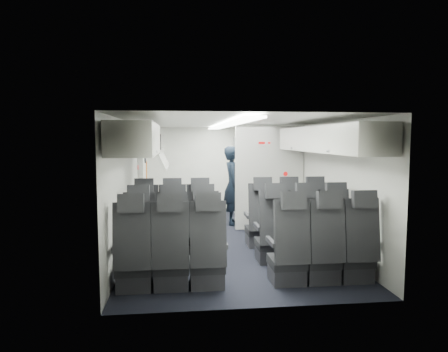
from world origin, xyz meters
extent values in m
cube|color=black|center=(0.00, 0.00, -0.01)|extent=(3.40, 6.00, 0.01)
cube|color=white|center=(0.00, 0.00, 2.15)|extent=(3.40, 6.00, 0.01)
cube|color=silver|center=(0.00, 3.00, 1.07)|extent=(3.40, 0.01, 2.15)
cube|color=silver|center=(0.00, -3.00, 1.07)|extent=(3.40, 0.01, 2.15)
cube|color=silver|center=(-1.70, 0.00, 1.07)|extent=(0.01, 6.00, 2.15)
cube|color=silver|center=(1.70, 0.00, 1.07)|extent=(0.01, 6.00, 2.15)
cube|color=white|center=(0.00, 0.00, 2.11)|extent=(0.25, 5.52, 0.03)
cube|color=#262729|center=(-1.42, -0.45, 0.27)|extent=(0.44, 0.46, 0.12)
cube|color=#2D2D33|center=(-1.42, -0.45, 0.11)|extent=(0.42, 0.42, 0.22)
cube|color=#262729|center=(-1.42, -0.67, 0.72)|extent=(0.44, 0.20, 0.80)
cube|color=#262729|center=(-1.42, -0.72, 1.12)|extent=(0.30, 0.12, 0.23)
cube|color=#2D2D33|center=(-1.64, -0.48, 0.55)|extent=(0.05, 0.40, 0.06)
cube|color=#2D2D33|center=(-1.20, -0.48, 0.55)|extent=(0.05, 0.40, 0.06)
cube|color=#262729|center=(-0.97, -0.45, 0.27)|extent=(0.44, 0.46, 0.12)
cube|color=#2D2D33|center=(-0.97, -0.45, 0.11)|extent=(0.42, 0.42, 0.22)
cube|color=#262729|center=(-0.97, -0.67, 0.72)|extent=(0.44, 0.20, 0.80)
cube|color=#262729|center=(-0.97, -0.72, 1.12)|extent=(0.30, 0.12, 0.23)
cube|color=#2D2D33|center=(-1.19, -0.48, 0.55)|extent=(0.05, 0.40, 0.06)
cube|color=#2D2D33|center=(-0.75, -0.48, 0.55)|extent=(0.05, 0.40, 0.06)
cube|color=#262729|center=(-0.52, -0.45, 0.27)|extent=(0.44, 0.46, 0.12)
cube|color=#2D2D33|center=(-0.52, -0.45, 0.11)|extent=(0.42, 0.42, 0.22)
cube|color=#262729|center=(-0.52, -0.67, 0.72)|extent=(0.44, 0.20, 0.80)
cube|color=#262729|center=(-0.52, -0.72, 1.12)|extent=(0.30, 0.12, 0.23)
cube|color=#2D2D33|center=(-0.74, -0.48, 0.55)|extent=(0.05, 0.40, 0.06)
cube|color=#2D2D33|center=(-0.30, -0.48, 0.55)|extent=(0.05, 0.40, 0.06)
cube|color=#262729|center=(0.52, -0.45, 0.27)|extent=(0.44, 0.46, 0.12)
cube|color=#2D2D33|center=(0.52, -0.45, 0.11)|extent=(0.42, 0.42, 0.22)
cube|color=#262729|center=(0.52, -0.67, 0.72)|extent=(0.44, 0.20, 0.80)
cube|color=#262729|center=(0.52, -0.72, 1.12)|extent=(0.30, 0.12, 0.23)
cube|color=#2D2D33|center=(0.30, -0.48, 0.55)|extent=(0.05, 0.40, 0.06)
cube|color=#2D2D33|center=(0.74, -0.48, 0.55)|extent=(0.05, 0.40, 0.06)
cube|color=#262729|center=(0.97, -0.45, 0.27)|extent=(0.44, 0.46, 0.12)
cube|color=#2D2D33|center=(0.97, -0.45, 0.11)|extent=(0.42, 0.42, 0.22)
cube|color=#262729|center=(0.97, -0.67, 0.72)|extent=(0.44, 0.20, 0.80)
cube|color=#262729|center=(0.97, -0.72, 1.12)|extent=(0.30, 0.12, 0.23)
cube|color=#2D2D33|center=(0.75, -0.48, 0.55)|extent=(0.05, 0.40, 0.06)
cube|color=#2D2D33|center=(1.19, -0.48, 0.55)|extent=(0.05, 0.40, 0.06)
cube|color=#262729|center=(1.42, -0.45, 0.27)|extent=(0.44, 0.46, 0.12)
cube|color=#2D2D33|center=(1.42, -0.45, 0.11)|extent=(0.42, 0.42, 0.22)
cube|color=#262729|center=(1.42, -0.67, 0.72)|extent=(0.44, 0.20, 0.80)
cube|color=#262729|center=(1.42, -0.72, 1.12)|extent=(0.30, 0.12, 0.23)
cube|color=#2D2D33|center=(1.20, -0.48, 0.55)|extent=(0.05, 0.40, 0.06)
cube|color=#2D2D33|center=(1.64, -0.48, 0.55)|extent=(0.05, 0.40, 0.06)
cube|color=#262729|center=(-1.42, -1.35, 0.27)|extent=(0.44, 0.46, 0.12)
cube|color=#2D2D33|center=(-1.42, -1.35, 0.11)|extent=(0.42, 0.42, 0.22)
cube|color=#262729|center=(-1.42, -1.57, 0.72)|extent=(0.44, 0.20, 0.80)
cube|color=#262729|center=(-1.42, -1.62, 1.12)|extent=(0.30, 0.12, 0.23)
cube|color=#2D2D33|center=(-1.64, -1.38, 0.55)|extent=(0.05, 0.40, 0.06)
cube|color=#2D2D33|center=(-1.20, -1.38, 0.55)|extent=(0.05, 0.40, 0.06)
cube|color=#262729|center=(-0.97, -1.35, 0.27)|extent=(0.44, 0.46, 0.12)
cube|color=#2D2D33|center=(-0.97, -1.35, 0.11)|extent=(0.42, 0.42, 0.22)
cube|color=#262729|center=(-0.97, -1.57, 0.72)|extent=(0.44, 0.20, 0.80)
cube|color=#262729|center=(-0.97, -1.62, 1.12)|extent=(0.30, 0.12, 0.23)
cube|color=#2D2D33|center=(-1.19, -1.38, 0.55)|extent=(0.05, 0.40, 0.06)
cube|color=#2D2D33|center=(-0.75, -1.38, 0.55)|extent=(0.05, 0.40, 0.06)
cube|color=#262729|center=(-0.52, -1.35, 0.27)|extent=(0.44, 0.46, 0.12)
cube|color=#2D2D33|center=(-0.52, -1.35, 0.11)|extent=(0.42, 0.42, 0.22)
cube|color=#262729|center=(-0.52, -1.57, 0.72)|extent=(0.44, 0.20, 0.80)
cube|color=#262729|center=(-0.52, -1.62, 1.12)|extent=(0.30, 0.12, 0.23)
cube|color=#2D2D33|center=(-0.74, -1.38, 0.55)|extent=(0.05, 0.40, 0.06)
cube|color=#2D2D33|center=(-0.30, -1.38, 0.55)|extent=(0.05, 0.40, 0.06)
cube|color=#262729|center=(0.52, -1.35, 0.27)|extent=(0.44, 0.46, 0.12)
cube|color=#2D2D33|center=(0.52, -1.35, 0.11)|extent=(0.42, 0.42, 0.22)
cube|color=#262729|center=(0.52, -1.57, 0.72)|extent=(0.44, 0.20, 0.80)
cube|color=#262729|center=(0.52, -1.62, 1.12)|extent=(0.30, 0.12, 0.23)
cube|color=#2D2D33|center=(0.30, -1.38, 0.55)|extent=(0.05, 0.40, 0.06)
cube|color=#2D2D33|center=(0.74, -1.38, 0.55)|extent=(0.05, 0.40, 0.06)
cube|color=#262729|center=(0.97, -1.35, 0.27)|extent=(0.44, 0.46, 0.12)
cube|color=#2D2D33|center=(0.97, -1.35, 0.11)|extent=(0.42, 0.42, 0.22)
cube|color=#262729|center=(0.97, -1.57, 0.72)|extent=(0.44, 0.20, 0.80)
cube|color=#262729|center=(0.97, -1.62, 1.12)|extent=(0.30, 0.12, 0.23)
cube|color=#2D2D33|center=(0.75, -1.38, 0.55)|extent=(0.05, 0.40, 0.06)
cube|color=#2D2D33|center=(1.19, -1.38, 0.55)|extent=(0.05, 0.40, 0.06)
cube|color=#262729|center=(1.42, -1.35, 0.27)|extent=(0.44, 0.46, 0.12)
cube|color=#2D2D33|center=(1.42, -1.35, 0.11)|extent=(0.42, 0.42, 0.22)
cube|color=#262729|center=(1.42, -1.57, 0.72)|extent=(0.44, 0.20, 0.80)
cube|color=#262729|center=(1.42, -1.62, 1.12)|extent=(0.30, 0.12, 0.23)
cube|color=#2D2D33|center=(1.20, -1.38, 0.55)|extent=(0.05, 0.40, 0.06)
cube|color=#2D2D33|center=(1.64, -1.38, 0.55)|extent=(0.05, 0.40, 0.06)
cube|color=#262729|center=(-1.42, -2.25, 0.27)|extent=(0.44, 0.46, 0.12)
cube|color=#2D2D33|center=(-1.42, -2.25, 0.11)|extent=(0.42, 0.42, 0.22)
cube|color=#262729|center=(-1.42, -2.47, 0.72)|extent=(0.44, 0.20, 0.80)
cube|color=#262729|center=(-1.42, -2.52, 1.12)|extent=(0.30, 0.12, 0.23)
cube|color=#2D2D33|center=(-1.64, -2.28, 0.55)|extent=(0.05, 0.40, 0.06)
cube|color=#2D2D33|center=(-1.20, -2.28, 0.55)|extent=(0.05, 0.40, 0.06)
cube|color=#262729|center=(-0.97, -2.25, 0.27)|extent=(0.44, 0.46, 0.12)
cube|color=#2D2D33|center=(-0.97, -2.25, 0.11)|extent=(0.42, 0.42, 0.22)
cube|color=#262729|center=(-0.97, -2.47, 0.72)|extent=(0.44, 0.20, 0.80)
cube|color=#262729|center=(-0.97, -2.52, 1.12)|extent=(0.30, 0.12, 0.23)
cube|color=#2D2D33|center=(-1.19, -2.28, 0.55)|extent=(0.05, 0.40, 0.06)
cube|color=#2D2D33|center=(-0.75, -2.28, 0.55)|extent=(0.05, 0.40, 0.06)
cube|color=#262729|center=(-0.52, -2.25, 0.27)|extent=(0.44, 0.46, 0.12)
cube|color=#2D2D33|center=(-0.52, -2.25, 0.11)|extent=(0.42, 0.42, 0.22)
cube|color=#262729|center=(-0.52, -2.47, 0.72)|extent=(0.44, 0.20, 0.80)
cube|color=#262729|center=(-0.52, -2.52, 1.12)|extent=(0.30, 0.12, 0.23)
cube|color=#2D2D33|center=(-0.74, -2.28, 0.55)|extent=(0.05, 0.40, 0.06)
cube|color=#2D2D33|center=(-0.30, -2.28, 0.55)|extent=(0.05, 0.40, 0.06)
cube|color=#262729|center=(0.52, -2.25, 0.27)|extent=(0.44, 0.46, 0.12)
cube|color=#2D2D33|center=(0.52, -2.25, 0.11)|extent=(0.42, 0.42, 0.22)
cube|color=#262729|center=(0.52, -2.47, 0.72)|extent=(0.44, 0.20, 0.80)
cube|color=#262729|center=(0.52, -2.52, 1.12)|extent=(0.30, 0.12, 0.23)
cube|color=#2D2D33|center=(0.30, -2.28, 0.55)|extent=(0.05, 0.40, 0.06)
cube|color=#2D2D33|center=(0.74, -2.28, 0.55)|extent=(0.05, 0.40, 0.06)
cube|color=#262729|center=(0.97, -2.25, 0.27)|extent=(0.44, 0.46, 0.12)
cube|color=#2D2D33|center=(0.97, -2.25, 0.11)|extent=(0.42, 0.42, 0.22)
cube|color=#262729|center=(0.97, -2.47, 0.72)|extent=(0.44, 0.20, 0.80)
cube|color=#262729|center=(0.97, -2.52, 1.12)|extent=(0.30, 0.12, 0.23)
cube|color=#2D2D33|center=(0.75, -2.28, 0.55)|extent=(0.05, 0.40, 0.06)
cube|color=#2D2D33|center=(1.19, -2.28, 0.55)|extent=(0.05, 0.40, 0.06)
cube|color=#262729|center=(1.42, -2.25, 0.27)|extent=(0.44, 0.46, 0.12)
cube|color=#2D2D33|center=(1.42, -2.25, 0.11)|extent=(0.42, 0.42, 0.22)
cube|color=#262729|center=(1.42, -2.47, 0.72)|extent=(0.44, 0.20, 0.80)
cube|color=#262729|center=(1.42, -2.52, 1.12)|extent=(0.30, 0.12, 0.23)
cube|color=#2D2D33|center=(1.20, -2.28, 0.55)|extent=(0.05, 0.40, 0.06)
cube|color=#2D2D33|center=(1.64, -2.28, 0.55)|extent=(0.05, 0.40, 0.06)
cube|color=silver|center=(-1.40, -2.00, 1.86)|extent=(0.52, 1.80, 0.40)
cylinder|color=slate|center=(-1.15, -2.00, 1.70)|extent=(0.04, 0.10, 0.04)
cube|color=#9E9E93|center=(-1.40, -0.25, 1.66)|extent=(0.52, 1.70, 0.04)
cube|color=silver|center=(-1.66, -0.25, 1.86)|extent=(0.06, 1.70, 0.44)
cube|color=silver|center=(-1.40, -1.08, 1.86)|extent=(0.52, 0.04, 0.40)
cube|color=silver|center=(-1.40, 0.58, 1.86)|extent=(0.52, 0.04, 0.40)
cube|color=silver|center=(-1.15, -0.25, 1.55)|extent=(0.21, 1.61, 0.38)
cube|color=silver|center=(1.40, -2.00, 1.86)|extent=(0.52, 1.80, 0.40)
cylinder|color=slate|center=(1.15, -2.00, 1.70)|extent=(0.04, 0.10, 0.04)
cube|color=silver|center=(1.40, -0.25, 1.86)|extent=(0.52, 1.70, 0.40)
cylinder|color=slate|center=(1.15, -0.25, 1.70)|extent=(0.04, 0.10, 0.04)
cube|color=silver|center=(0.98, 0.80, 1.07)|extent=(1.40, 0.12, 2.13)
cube|color=white|center=(0.85, 0.73, 1.78)|extent=(0.24, 0.01, 0.10)
cube|color=red|center=(0.80, 0.72, 1.78)|extent=(0.13, 0.01, 0.04)
cube|color=red|center=(0.95, 0.72, 1.78)|extent=(0.05, 0.01, 0.03)
cylinder|color=white|center=(1.30, 0.73, 1.15)|extent=(0.11, 0.01, 0.11)
cylinder|color=red|center=(1.30, 0.72, 1.15)|extent=(0.09, 0.01, 0.09)
cube|color=#939399|center=(0.95, 2.72, 0.95)|extent=(0.85, 0.50, 1.90)
cube|color=#3F3F42|center=(0.95, 2.46, 0.50)|extent=(0.80, 0.01, 0.02)
cube|color=#3F3F42|center=(0.95, 2.46, 1.00)|extent=(0.80, 0.01, 0.02)
cube|color=#3F3F42|center=(0.95, 2.46, 1.50)|extent=(0.80, 0.01, 0.02)
cube|color=silver|center=(-1.64, 1.55, 0.95)|extent=(0.10, 0.92, 1.86)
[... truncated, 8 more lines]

